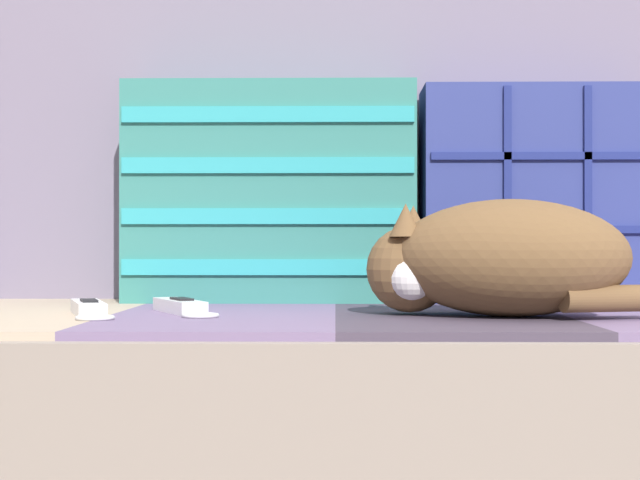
% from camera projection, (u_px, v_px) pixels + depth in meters
% --- Properties ---
extents(couch, '(1.92, 0.82, 0.34)m').
position_uv_depth(couch, '(337.00, 428.00, 1.42)').
color(couch, gray).
rests_on(couch, ground_plane).
extents(sofa_backrest, '(1.88, 0.14, 0.54)m').
position_uv_depth(sofa_backrest, '(337.00, 147.00, 1.76)').
color(sofa_backrest, slate).
rests_on(sofa_backrest, couch).
extents(throw_pillow_quilted, '(0.38, 0.14, 0.35)m').
position_uv_depth(throw_pillow_quilted, '(540.00, 195.00, 1.61)').
color(throw_pillow_quilted, navy).
rests_on(throw_pillow_quilted, couch).
extents(throw_pillow_striped, '(0.47, 0.14, 0.36)m').
position_uv_depth(throw_pillow_striped, '(272.00, 193.00, 1.61)').
color(throw_pillow_striped, '#337A70').
rests_on(throw_pillow_striped, couch).
extents(sleeping_cat, '(0.38, 0.27, 0.15)m').
position_uv_depth(sleeping_cat, '(494.00, 260.00, 1.28)').
color(sleeping_cat, brown).
rests_on(sleeping_cat, couch).
extents(game_remote_near, '(0.10, 0.20, 0.02)m').
position_uv_depth(game_remote_near, '(90.00, 309.00, 1.30)').
color(game_remote_near, white).
rests_on(game_remote_near, couch).
extents(game_remote_far, '(0.12, 0.19, 0.02)m').
position_uv_depth(game_remote_far, '(183.00, 307.00, 1.34)').
color(game_remote_far, white).
rests_on(game_remote_far, couch).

